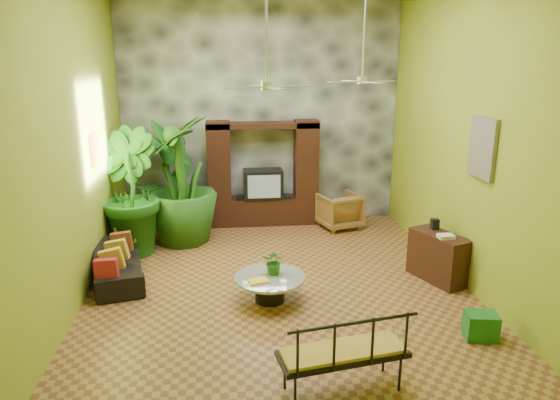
{
  "coord_description": "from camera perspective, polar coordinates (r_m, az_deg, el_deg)",
  "views": [
    {
      "loc": [
        -0.8,
        -7.49,
        3.55
      ],
      "look_at": [
        0.05,
        0.2,
        1.36
      ],
      "focal_mm": 32.0,
      "sensor_mm": 36.0,
      "label": 1
    }
  ],
  "objects": [
    {
      "name": "ground",
      "position": [
        8.33,
        -0.2,
        -9.46
      ],
      "size": [
        7.0,
        7.0,
        0.0
      ],
      "primitive_type": "plane",
      "color": "brown",
      "rests_on": "ground"
    },
    {
      "name": "back_wall",
      "position": [
        11.07,
        -2.17,
        10.31
      ],
      "size": [
        6.0,
        0.02,
        5.0
      ],
      "primitive_type": "cube",
      "color": "olive",
      "rests_on": "ground"
    },
    {
      "name": "left_wall",
      "position": [
        7.88,
        -22.64,
        6.91
      ],
      "size": [
        0.02,
        7.0,
        5.0
      ],
      "primitive_type": "cube",
      "color": "olive",
      "rests_on": "ground"
    },
    {
      "name": "right_wall",
      "position": [
        8.46,
        20.61,
        7.65
      ],
      "size": [
        0.02,
        7.0,
        5.0
      ],
      "primitive_type": "cube",
      "color": "olive",
      "rests_on": "ground"
    },
    {
      "name": "stone_accent_wall",
      "position": [
        11.01,
        -2.15,
        10.28
      ],
      "size": [
        5.98,
        0.1,
        4.98
      ],
      "primitive_type": "cube",
      "color": "#373A3F",
      "rests_on": "ground"
    },
    {
      "name": "entertainment_center",
      "position": [
        10.97,
        -1.95,
        2.13
      ],
      "size": [
        2.4,
        0.55,
        2.3
      ],
      "color": "black",
      "rests_on": "ground"
    },
    {
      "name": "ceiling_fan_front",
      "position": [
        7.12,
        -1.52,
        14.57
      ],
      "size": [
        1.28,
        1.28,
        1.86
      ],
      "color": "silver",
      "rests_on": "ceiling"
    },
    {
      "name": "ceiling_fan_back",
      "position": [
        9.02,
        9.44,
        14.62
      ],
      "size": [
        1.28,
        1.28,
        1.86
      ],
      "color": "silver",
      "rests_on": "ceiling"
    },
    {
      "name": "wall_art_mask",
      "position": [
        8.88,
        -20.39,
        5.39
      ],
      "size": [
        0.06,
        0.32,
        0.55
      ],
      "primitive_type": "cube",
      "color": "gold",
      "rests_on": "left_wall"
    },
    {
      "name": "wall_art_painting",
      "position": [
        7.95,
        22.13,
        5.56
      ],
      "size": [
        0.06,
        0.7,
        0.9
      ],
      "primitive_type": "cube",
      "color": "#296598",
      "rests_on": "right_wall"
    },
    {
      "name": "sofa",
      "position": [
        8.82,
        -18.0,
        -6.86
      ],
      "size": [
        1.12,
        1.99,
        0.55
      ],
      "primitive_type": "imported",
      "rotation": [
        0.0,
        0.0,
        1.79
      ],
      "color": "black",
      "rests_on": "ground"
    },
    {
      "name": "wicker_armchair",
      "position": [
        10.93,
        6.76,
        -1.2
      ],
      "size": [
        1.02,
        1.04,
        0.76
      ],
      "primitive_type": "imported",
      "rotation": [
        0.0,
        0.0,
        3.43
      ],
      "color": "olive",
      "rests_on": "ground"
    },
    {
      "name": "tall_plant_a",
      "position": [
        10.54,
        -12.54,
        2.42
      ],
      "size": [
        1.43,
        1.51,
        2.37
      ],
      "primitive_type": "imported",
      "rotation": [
        0.0,
        0.0,
        0.92
      ],
      "color": "#1F641A",
      "rests_on": "ground"
    },
    {
      "name": "tall_plant_b",
      "position": [
        9.67,
        -17.03,
        0.9
      ],
      "size": [
        1.62,
        1.67,
        2.37
      ],
      "primitive_type": "imported",
      "rotation": [
        0.0,
        0.0,
        2.2
      ],
      "color": "#1B5D18",
      "rests_on": "ground"
    },
    {
      "name": "tall_plant_c",
      "position": [
        9.97,
        -11.26,
        2.2
      ],
      "size": [
        1.51,
        1.51,
        2.53
      ],
      "primitive_type": "imported",
      "rotation": [
        0.0,
        0.0,
        4.64
      ],
      "color": "#225616",
      "rests_on": "ground"
    },
    {
      "name": "coffee_table",
      "position": [
        7.66,
        -1.17,
        -9.69
      ],
      "size": [
        1.07,
        1.07,
        0.4
      ],
      "rotation": [
        0.0,
        0.0,
        -0.09
      ],
      "color": "black",
      "rests_on": "ground"
    },
    {
      "name": "centerpiece_plant",
      "position": [
        7.62,
        -0.65,
        -7.06
      ],
      "size": [
        0.41,
        0.37,
        0.39
      ],
      "primitive_type": "imported",
      "rotation": [
        0.0,
        0.0,
        -0.23
      ],
      "color": "#256119",
      "rests_on": "coffee_table"
    },
    {
      "name": "yellow_tray",
      "position": [
        7.42,
        -2.48,
        -9.23
      ],
      "size": [
        0.32,
        0.27,
        0.03
      ],
      "primitive_type": "cube",
      "rotation": [
        0.0,
        0.0,
        0.26
      ],
      "color": "yellow",
      "rests_on": "coffee_table"
    },
    {
      "name": "iron_bench",
      "position": [
        5.62,
        7.42,
        -16.69
      ],
      "size": [
        1.49,
        0.75,
        0.57
      ],
      "rotation": [
        0.0,
        0.0,
        0.17
      ],
      "color": "black",
      "rests_on": "ground"
    },
    {
      "name": "side_console",
      "position": [
        8.7,
        17.65,
        -6.22
      ],
      "size": [
        0.79,
        1.1,
        0.8
      ],
      "primitive_type": "cube",
      "rotation": [
        0.0,
        0.0,
        0.38
      ],
      "color": "#3A1A12",
      "rests_on": "ground"
    },
    {
      "name": "green_bin",
      "position": [
        7.25,
        21.98,
        -13.19
      ],
      "size": [
        0.45,
        0.37,
        0.35
      ],
      "primitive_type": "cube",
      "rotation": [
        0.0,
        0.0,
        -0.17
      ],
      "color": "#20782E",
      "rests_on": "ground"
    }
  ]
}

